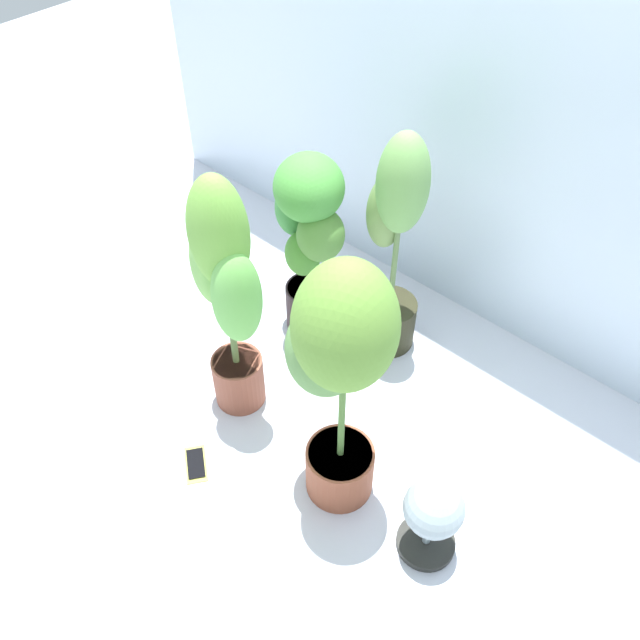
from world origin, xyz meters
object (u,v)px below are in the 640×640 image
Objects in this scene: potted_plant_back_left at (309,232)px; potted_plant_back_center at (394,243)px; potted_plant_front_left at (226,288)px; potted_plant_front_right at (338,362)px; cell_phone at (196,464)px; floor_fan at (433,513)px.

potted_plant_back_center is at bearing 28.42° from potted_plant_back_left.
potted_plant_front_left reaches higher than potted_plant_back_center.
potted_plant_back_left is at bearing 97.78° from potted_plant_front_left.
potted_plant_front_right is (0.54, -0.47, 0.12)m from potted_plant_back_left.
potted_plant_back_left is 0.82× the size of potted_plant_front_right.
potted_plant_front_right is at bearing -18.44° from cell_phone.
floor_fan is (0.89, -0.46, -0.27)m from potted_plant_back_left.
potted_plant_back_left is 0.45m from potted_plant_front_left.
cell_phone is at bearing -78.31° from potted_plant_back_left.
potted_plant_back_center is 5.80× the size of cell_phone.
potted_plant_back_left is 2.47× the size of floor_fan.
potted_plant_back_center is at bearing 70.56° from potted_plant_front_left.
potted_plant_back_center is at bearing 28.89° from cell_phone.
floor_fan reaches higher than cell_phone.
potted_plant_front_right is at bearing 22.70° from floor_fan.
floor_fan is (0.74, 0.28, 0.19)m from cell_phone.
potted_plant_back_left is 1.04m from floor_fan.
potted_plant_front_left is at bearing 176.76° from potted_plant_front_right.
potted_plant_back_center reaches higher than potted_plant_back_left.
potted_plant_front_right is at bearing -41.16° from potted_plant_back_left.
cell_phone is 0.50× the size of floor_fan.
floor_fan is (0.36, 0.01, -0.39)m from potted_plant_front_right.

